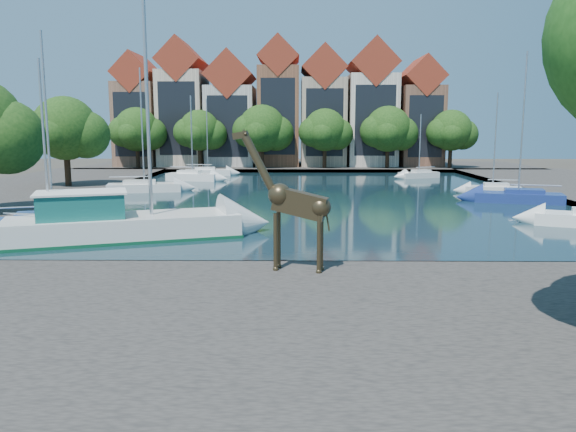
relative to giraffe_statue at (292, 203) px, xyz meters
name	(u,v)px	position (x,y,z in m)	size (l,w,h in m)	color
ground	(340,273)	(1.90, 1.44, -3.00)	(160.00, 160.00, 0.00)	#38332B
water_basin	(317,197)	(1.90, 25.44, -2.96)	(38.00, 50.00, 0.08)	black
near_quay	(361,330)	(1.90, -5.56, -2.75)	(50.00, 14.00, 0.50)	#45403B
far_quay	(308,167)	(1.90, 57.44, -2.75)	(60.00, 16.00, 0.50)	#45403B
left_quay	(13,194)	(-23.10, 25.44, -2.75)	(14.00, 52.00, 0.50)	#45403B
townhouse_west_end	(140,115)	(-21.10, 57.43, 4.36)	(5.44, 9.18, 14.93)	brown
townhouse_west_mid	(184,108)	(-15.10, 57.43, 5.24)	(5.94, 9.18, 16.79)	beige
townhouse_west_inner	(231,115)	(-8.60, 57.43, 4.35)	(6.43, 9.18, 15.15)	beige
townhouse_center	(279,107)	(-2.10, 57.43, 5.37)	(5.44, 9.18, 16.93)	brown
townhouse_east_inner	(323,112)	(3.90, 57.43, 4.74)	(5.94, 9.18, 15.79)	tan
townhouse_east_mid	(371,109)	(10.40, 57.43, 5.11)	(6.43, 9.18, 16.65)	beige
townhouse_east_end	(419,116)	(16.90, 57.43, 4.11)	(5.44, 9.18, 14.43)	brown
far_tree_far_west	(138,131)	(-20.00, 51.93, 2.19)	(7.28, 5.60, 7.68)	#332114
far_tree_west	(200,132)	(-12.01, 51.93, 2.08)	(6.76, 5.20, 7.36)	#332114
far_tree_mid_west	(263,130)	(-3.99, 51.93, 2.30)	(7.80, 6.00, 8.00)	#332114
far_tree_mid_east	(326,131)	(4.00, 51.93, 2.13)	(7.02, 5.40, 7.52)	#332114
far_tree_east	(389,131)	(12.00, 51.93, 2.24)	(7.54, 5.80, 7.84)	#332114
far_tree_far_east	(452,132)	(19.99, 51.93, 2.08)	(6.76, 5.20, 7.36)	#332114
side_tree_left_far	(66,131)	(-20.00, 29.43, 2.39)	(7.28, 5.60, 7.88)	#332114
giraffe_statue	(292,203)	(0.00, 0.00, 0.00)	(3.54, 1.14, 5.08)	#392E1C
motorsailer	(117,221)	(-8.87, 7.59, -1.95)	(11.82, 6.84, 12.55)	silver
sailboat_left_a	(50,230)	(-12.07, 7.11, -2.36)	(5.77, 2.96, 8.85)	white
sailboat_left_b	(53,221)	(-13.10, 9.90, -2.34)	(6.94, 4.29, 10.58)	navy
sailboat_left_c	(144,185)	(-13.10, 28.62, -2.35)	(6.56, 3.44, 10.60)	silver
sailboat_left_d	(193,175)	(-10.70, 38.84, -2.32)	(5.63, 2.87, 8.81)	white
sailboat_left_e	(208,171)	(-10.10, 45.44, -2.39)	(5.42, 2.38, 8.83)	white
sailboat_right_b	(518,195)	(16.90, 21.95, -2.35)	(6.62, 3.82, 11.02)	navy
sailboat_right_c	(493,188)	(16.90, 27.48, -2.40)	(4.72, 2.34, 8.44)	silver
sailboat_right_d	(419,174)	(13.90, 42.37, -2.43)	(4.77, 3.25, 7.00)	silver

